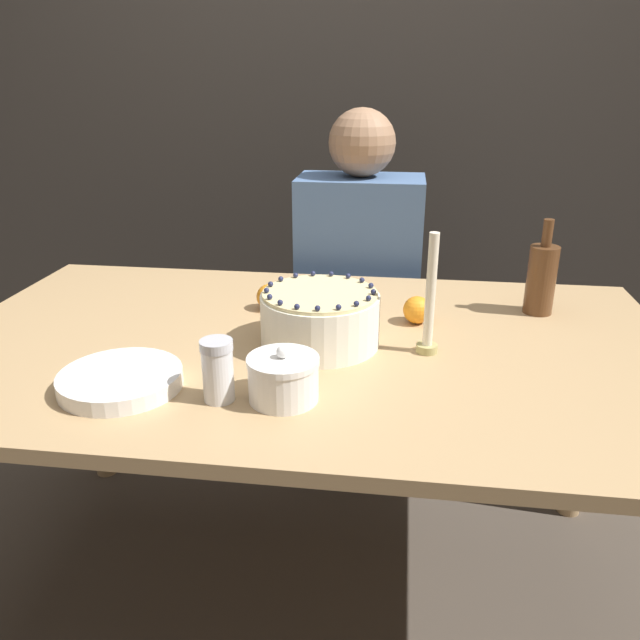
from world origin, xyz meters
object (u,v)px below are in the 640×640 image
object	(u,v)px
sugar_bowl	(283,378)
candle	(430,306)
bottle	(541,278)
cake	(320,318)
person_man_blue_shirt	(358,317)
sugar_shaker	(218,370)

from	to	relation	value
sugar_bowl	candle	xyz separation A→B (m)	(0.27, 0.25, 0.06)
candle	bottle	world-z (taller)	candle
sugar_bowl	candle	bearing A→B (deg)	42.74
cake	candle	size ratio (longest dim) A/B	0.99
sugar_bowl	person_man_blue_shirt	bearing A→B (deg)	86.03
sugar_bowl	bottle	size ratio (longest dim) A/B	0.56
bottle	cake	bearing A→B (deg)	-152.60
sugar_bowl	sugar_shaker	size ratio (longest dim) A/B	1.12
cake	bottle	xyz separation A→B (m)	(0.52, 0.27, 0.03)
cake	sugar_bowl	distance (m)	0.26
candle	sugar_shaker	bearing A→B (deg)	-145.46
sugar_bowl	candle	world-z (taller)	candle
cake	sugar_bowl	xyz separation A→B (m)	(-0.03, -0.26, -0.02)
sugar_bowl	bottle	xyz separation A→B (m)	(0.55, 0.53, 0.05)
candle	person_man_blue_shirt	size ratio (longest dim) A/B	0.22
sugar_shaker	candle	size ratio (longest dim) A/B	0.45
cake	person_man_blue_shirt	distance (m)	0.76
cake	bottle	size ratio (longest dim) A/B	1.10
sugar_bowl	sugar_shaker	world-z (taller)	sugar_shaker
sugar_bowl	cake	bearing A→B (deg)	82.78
candle	person_man_blue_shirt	bearing A→B (deg)	105.69
cake	bottle	world-z (taller)	bottle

